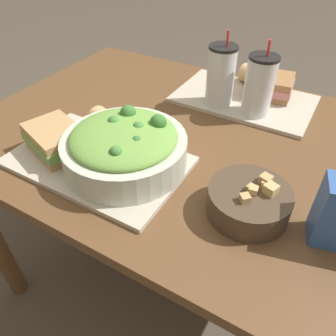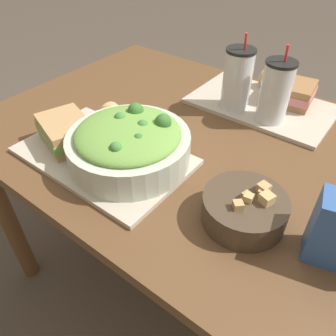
{
  "view_description": "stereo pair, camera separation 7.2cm",
  "coord_description": "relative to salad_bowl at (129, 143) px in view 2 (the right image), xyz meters",
  "views": [
    {
      "loc": [
        0.31,
        -0.68,
        1.23
      ],
      "look_at": [
        0.03,
        -0.2,
        0.76
      ],
      "focal_mm": 35.0,
      "sensor_mm": 36.0,
      "label": 1
    },
    {
      "loc": [
        0.37,
        -0.64,
        1.23
      ],
      "look_at": [
        0.03,
        -0.2,
        0.76
      ],
      "focal_mm": 35.0,
      "sensor_mm": 36.0,
      "label": 2
    }
  ],
  "objects": [
    {
      "name": "drink_cup_red",
      "position": [
        0.19,
        0.38,
        0.03
      ],
      "size": [
        0.08,
        0.08,
        0.22
      ],
      "color": "silver",
      "rests_on": "tray_far"
    },
    {
      "name": "ground_plane",
      "position": [
        0.08,
        0.2,
        -0.78
      ],
      "size": [
        12.0,
        12.0,
        0.0
      ],
      "primitive_type": "plane",
      "color": "#4C4238"
    },
    {
      "name": "tray_near",
      "position": [
        -0.07,
        -0.02,
        -0.06
      ],
      "size": [
        0.42,
        0.26,
        0.01
      ],
      "color": "#BCB29E",
      "rests_on": "dining_table"
    },
    {
      "name": "salad_bowl",
      "position": [
        0.0,
        0.0,
        0.0
      ],
      "size": [
        0.29,
        0.29,
        0.12
      ],
      "color": "beige",
      "rests_on": "tray_near"
    },
    {
      "name": "sandwich_near",
      "position": [
        -0.18,
        -0.04,
        -0.02
      ],
      "size": [
        0.18,
        0.16,
        0.06
      ],
      "rotation": [
        0.0,
        0.0,
        -0.32
      ],
      "color": "tan",
      "rests_on": "tray_near"
    },
    {
      "name": "drink_cup_dark",
      "position": [
        0.07,
        0.38,
        0.03
      ],
      "size": [
        0.08,
        0.08,
        0.22
      ],
      "color": "silver",
      "rests_on": "tray_far"
    },
    {
      "name": "tray_far",
      "position": [
        0.13,
        0.46,
        -0.06
      ],
      "size": [
        0.42,
        0.26,
        0.01
      ],
      "color": "#BCB29E",
      "rests_on": "dining_table"
    },
    {
      "name": "baguette_near",
      "position": [
        -0.09,
        0.07,
        -0.02
      ],
      "size": [
        0.16,
        0.11,
        0.06
      ],
      "rotation": [
        0.0,
        0.0,
        1.25
      ],
      "color": "tan",
      "rests_on": "tray_near"
    },
    {
      "name": "sandwich_far",
      "position": [
        0.19,
        0.52,
        -0.02
      ],
      "size": [
        0.15,
        0.14,
        0.06
      ],
      "rotation": [
        0.0,
        0.0,
        0.12
      ],
      "color": "olive",
      "rests_on": "tray_far"
    },
    {
      "name": "baguette_far",
      "position": [
        0.15,
        0.55,
        -0.02
      ],
      "size": [
        0.15,
        0.1,
        0.06
      ],
      "rotation": [
        0.0,
        0.0,
        1.26
      ],
      "color": "tan",
      "rests_on": "tray_far"
    },
    {
      "name": "dining_table",
      "position": [
        0.08,
        0.2,
        -0.16
      ],
      "size": [
        1.25,
        0.86,
        0.72
      ],
      "color": "brown",
      "rests_on": "ground_plane"
    },
    {
      "name": "soup_bowl",
      "position": [
        0.3,
        0.01,
        -0.03
      ],
      "size": [
        0.17,
        0.17,
        0.08
      ],
      "color": "#473828",
      "rests_on": "dining_table"
    }
  ]
}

